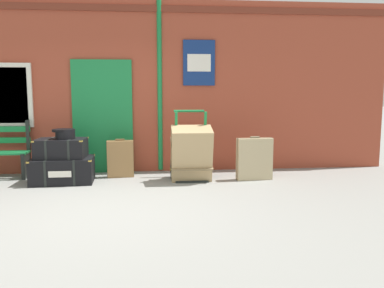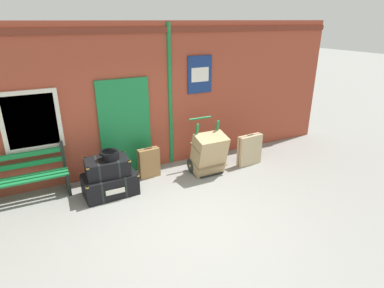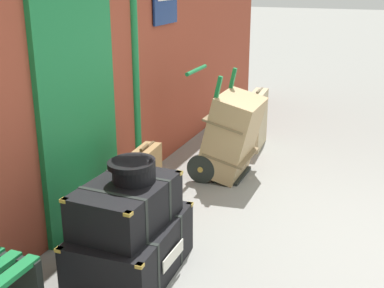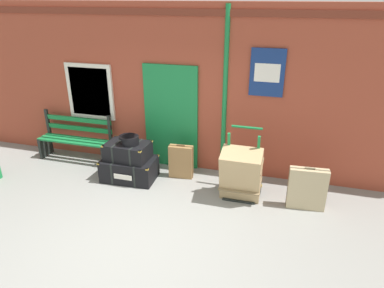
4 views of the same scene
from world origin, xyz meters
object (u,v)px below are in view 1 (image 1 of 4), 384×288
(steamer_trunk_base, at_px, (63,170))
(porters_trolley, at_px, (190,163))
(large_brown_trunk, at_px, (191,153))
(round_hatbox, at_px, (65,133))
(suitcase_tan, at_px, (120,159))
(suitcase_caramel, at_px, (254,159))
(steamer_trunk_middle, at_px, (61,148))

(steamer_trunk_base, height_order, porters_trolley, porters_trolley)
(large_brown_trunk, bearing_deg, steamer_trunk_base, 177.26)
(steamer_trunk_base, height_order, large_brown_trunk, large_brown_trunk)
(steamer_trunk_base, bearing_deg, round_hatbox, -10.86)
(porters_trolley, height_order, suitcase_tan, porters_trolley)
(steamer_trunk_base, bearing_deg, suitcase_caramel, -1.79)
(suitcase_caramel, bearing_deg, round_hatbox, 178.38)
(large_brown_trunk, bearing_deg, porters_trolley, 90.00)
(round_hatbox, distance_m, suitcase_caramel, 3.24)
(suitcase_caramel, xyz_separation_m, suitcase_tan, (-2.33, 0.45, -0.03))
(round_hatbox, height_order, suitcase_tan, round_hatbox)
(steamer_trunk_middle, bearing_deg, suitcase_caramel, -2.11)
(round_hatbox, distance_m, porters_trolley, 2.18)
(round_hatbox, bearing_deg, steamer_trunk_base, 169.14)
(suitcase_tan, bearing_deg, suitcase_caramel, -10.95)
(steamer_trunk_base, distance_m, steamer_trunk_middle, 0.37)
(large_brown_trunk, bearing_deg, suitcase_caramel, 0.10)
(steamer_trunk_base, bearing_deg, large_brown_trunk, -2.74)
(steamer_trunk_middle, relative_size, round_hatbox, 2.23)
(porters_trolley, height_order, suitcase_caramel, porters_trolley)
(porters_trolley, bearing_deg, suitcase_tan, 167.29)
(steamer_trunk_base, height_order, suitcase_caramel, suitcase_caramel)
(porters_trolley, height_order, large_brown_trunk, porters_trolley)
(steamer_trunk_base, relative_size, suitcase_tan, 1.49)
(steamer_trunk_base, height_order, steamer_trunk_middle, steamer_trunk_middle)
(steamer_trunk_base, distance_m, porters_trolley, 2.16)
(steamer_trunk_base, xyz_separation_m, porters_trolley, (2.16, 0.07, 0.06))
(steamer_trunk_middle, xyz_separation_m, suitcase_caramel, (3.28, -0.12, -0.22))
(steamer_trunk_base, height_order, round_hatbox, round_hatbox)
(steamer_trunk_middle, xyz_separation_m, round_hatbox, (0.07, -0.03, 0.26))
(large_brown_trunk, bearing_deg, suitcase_tan, 159.81)
(steamer_trunk_middle, relative_size, porters_trolley, 0.69)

